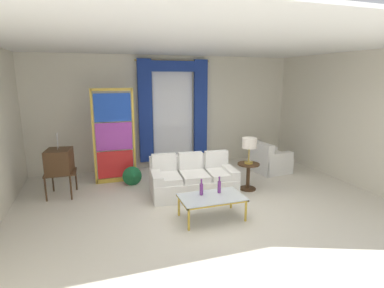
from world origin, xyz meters
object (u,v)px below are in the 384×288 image
object	(u,v)px
couch_white_long	(192,180)
coffee_table	(212,198)
peacock_figurine	(133,177)
table_lamp_brass	(249,144)
bottle_crystal_tall	(219,186)
vintage_tv	(59,162)
armchair_white	(269,161)
stained_glass_divider	(114,138)
round_side_table	(248,174)
bottle_blue_decanter	(201,189)

from	to	relation	value
couch_white_long	coffee_table	distance (m)	1.24
peacock_figurine	table_lamp_brass	world-z (taller)	table_lamp_brass
coffee_table	bottle_crystal_tall	world-z (taller)	bottle_crystal_tall
bottle_crystal_tall	vintage_tv	world-z (taller)	vintage_tv
vintage_tv	armchair_white	world-z (taller)	vintage_tv
couch_white_long	stained_glass_divider	size ratio (longest dim) A/B	0.83
couch_white_long	armchair_white	bearing A→B (deg)	18.50
coffee_table	peacock_figurine	size ratio (longest dim) A/B	1.85
coffee_table	round_side_table	xyz separation A→B (m)	(1.30, 1.07, -0.02)
peacock_figurine	bottle_crystal_tall	bearing A→B (deg)	-56.89
couch_white_long	table_lamp_brass	distance (m)	1.45
peacock_figurine	round_side_table	distance (m)	2.60
coffee_table	stained_glass_divider	distance (m)	2.95
bottle_crystal_tall	couch_white_long	bearing A→B (deg)	96.85
coffee_table	bottle_blue_decanter	world-z (taller)	bottle_blue_decanter
coffee_table	armchair_white	size ratio (longest dim) A/B	1.26
vintage_tv	peacock_figurine	xyz separation A→B (m)	(1.50, 0.10, -0.51)
coffee_table	armchair_white	distance (m)	3.18
coffee_table	stained_glass_divider	bearing A→B (deg)	119.73
couch_white_long	vintage_tv	xyz separation A→B (m)	(-2.64, 0.75, 0.42)
vintage_tv	armchair_white	xyz separation A→B (m)	(5.03, 0.05, -0.44)
bottle_crystal_tall	table_lamp_brass	distance (m)	1.54
round_side_table	couch_white_long	bearing A→B (deg)	172.31
bottle_crystal_tall	armchair_white	distance (m)	2.97
couch_white_long	table_lamp_brass	size ratio (longest dim) A/B	3.21
vintage_tv	stained_glass_divider	distance (m)	1.31
bottle_crystal_tall	round_side_table	xyz separation A→B (m)	(1.11, 0.95, -0.18)
bottle_blue_decanter	bottle_crystal_tall	distance (m)	0.34
bottle_crystal_tall	stained_glass_divider	size ratio (longest dim) A/B	0.14
peacock_figurine	couch_white_long	bearing A→B (deg)	-36.59
couch_white_long	coffee_table	size ratio (longest dim) A/B	1.65
bottle_blue_decanter	peacock_figurine	distance (m)	2.20
bottle_crystal_tall	peacock_figurine	xyz separation A→B (m)	(-1.28, 1.97, -0.31)
vintage_tv	peacock_figurine	distance (m)	1.58
armchair_white	stained_glass_divider	distance (m)	3.97
round_side_table	table_lamp_brass	distance (m)	0.67
table_lamp_brass	round_side_table	bearing A→B (deg)	180.00
armchair_white	round_side_table	size ratio (longest dim) A/B	1.49
bottle_blue_decanter	peacock_figurine	size ratio (longest dim) A/B	0.49
bottle_blue_decanter	couch_white_long	bearing A→B (deg)	79.46
vintage_tv	stained_glass_divider	bearing A→B (deg)	23.59
couch_white_long	round_side_table	xyz separation A→B (m)	(1.24, -0.17, 0.05)
bottle_blue_decanter	bottle_crystal_tall	xyz separation A→B (m)	(0.34, -0.00, 0.00)
peacock_figurine	armchair_white	bearing A→B (deg)	-0.86
armchair_white	stained_glass_divider	world-z (taller)	stained_glass_divider
armchair_white	stained_glass_divider	size ratio (longest dim) A/B	0.40
table_lamp_brass	coffee_table	bearing A→B (deg)	-140.53
vintage_tv	stained_glass_divider	world-z (taller)	stained_glass_divider
round_side_table	peacock_figurine	bearing A→B (deg)	156.88
stained_glass_divider	round_side_table	size ratio (longest dim) A/B	3.70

